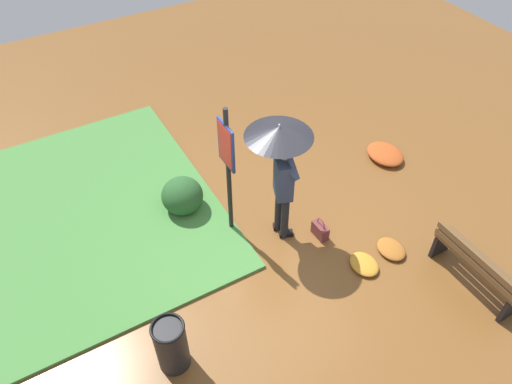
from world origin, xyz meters
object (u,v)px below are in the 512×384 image
at_px(park_bench, 476,267).
at_px(trash_bin, 171,345).
at_px(info_sign_post, 227,159).
at_px(handbag, 320,230).
at_px(person_with_umbrella, 281,155).

bearing_deg(park_bench, trash_bin, 76.56).
distance_m(info_sign_post, handbag, 1.94).
height_order(person_with_umbrella, park_bench, person_with_umbrella).
bearing_deg(trash_bin, park_bench, -103.44).
bearing_deg(trash_bin, person_with_umbrella, -61.20).
bearing_deg(info_sign_post, person_with_umbrella, -121.96).
xyz_separation_m(park_bench, trash_bin, (0.99, 4.16, 0.02)).
distance_m(person_with_umbrella, info_sign_post, 0.76).
bearing_deg(handbag, person_with_umbrella, 49.17).
distance_m(person_with_umbrella, handbag, 1.58).
bearing_deg(info_sign_post, handbag, -126.15).
bearing_deg(person_with_umbrella, park_bench, -140.71).
xyz_separation_m(info_sign_post, trash_bin, (-1.67, 1.67, -1.03)).
bearing_deg(park_bench, info_sign_post, 43.08).
xyz_separation_m(person_with_umbrella, trash_bin, (-1.27, 2.31, -1.13)).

